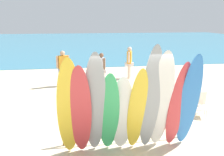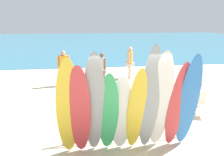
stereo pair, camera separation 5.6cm
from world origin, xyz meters
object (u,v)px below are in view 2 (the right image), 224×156
surfboard_red_8 (177,106)px  surfboard_blue_9 (188,102)px  beach_chair_red (199,103)px  beachgoer_photographing (102,67)px  surfboard_green_3 (108,113)px  beachgoer_strolling (64,66)px  surfboard_white_7 (160,102)px  surfboard_rack (124,124)px  surfboard_white_4 (121,114)px  surfboard_grey_2 (94,105)px  beach_chair_blue (195,93)px  surfboard_yellow_5 (137,110)px  surfboard_yellow_0 (68,109)px  beachgoer_midbeach (130,60)px  beachgoer_near_rack (157,82)px  surfboard_red_1 (80,112)px  beachgoer_by_water (160,74)px  surfboard_grey_6 (150,100)px

surfboard_red_8 → surfboard_blue_9: surfboard_blue_9 is taller
beach_chair_red → beachgoer_photographing: bearing=141.5°
surfboard_green_3 → beach_chair_red: bearing=35.7°
beachgoer_strolling → surfboard_white_7: bearing=90.8°
surfboard_rack → surfboard_white_4: 0.80m
surfboard_rack → beachgoer_photographing: (0.14, 6.09, 0.43)m
surfboard_grey_2 → beach_chair_blue: bearing=42.1°
surfboard_yellow_5 → beach_chair_blue: 4.78m
surfboard_yellow_0 → surfboard_white_4: size_ratio=1.27×
surfboard_grey_2 → beach_chair_blue: size_ratio=3.36×
beachgoer_photographing → beachgoer_midbeach: beachgoer_midbeach is taller
surfboard_white_7 → beachgoer_near_rack: surfboard_white_7 is taller
beachgoer_photographing → surfboard_grey_2: bearing=148.3°
surfboard_grey_2 → surfboard_green_3: (0.34, 0.08, -0.25)m
surfboard_red_1 → beachgoer_by_water: bearing=58.6°
surfboard_white_4 → surfboard_grey_6: size_ratio=0.73×
surfboard_yellow_5 → beach_chair_red: bearing=35.0°
beachgoer_near_rack → beach_chair_red: beachgoer_near_rack is taller
surfboard_green_3 → surfboard_white_7: bearing=0.4°
surfboard_yellow_0 → surfboard_grey_2: surfboard_grey_2 is taller
surfboard_white_7 → surfboard_red_8: 0.46m
surfboard_rack → surfboard_red_8: 1.51m
surfboard_white_4 → beachgoer_photographing: (0.34, 6.68, -0.07)m
surfboard_grey_2 → beach_chair_red: surfboard_grey_2 is taller
beachgoer_strolling → beachgoer_by_water: size_ratio=1.14×
surfboard_red_1 → beachgoer_near_rack: surfboard_red_1 is taller
surfboard_red_8 → surfboard_grey_6: bearing=178.5°
surfboard_grey_6 → surfboard_red_8: (0.72, 0.05, -0.21)m
surfboard_white_4 → beachgoer_photographing: size_ratio=1.27×
surfboard_rack → surfboard_grey_2: size_ratio=1.23×
surfboard_blue_9 → beachgoer_photographing: surfboard_blue_9 is taller
surfboard_white_4 → beachgoer_by_water: size_ratio=1.36×
surfboard_white_4 → surfboard_yellow_5: 0.38m
surfboard_green_3 → surfboard_grey_6: (0.99, -0.10, 0.31)m
surfboard_green_3 → surfboard_red_8: size_ratio=0.92×
surfboard_grey_2 → surfboard_yellow_0: bearing=-176.3°
beachgoer_strolling → beachgoer_near_rack: bearing=114.1°
surfboard_grey_6 → surfboard_white_4: bearing=170.7°
surfboard_white_4 → beachgoer_strolling: (-1.50, 6.97, -0.00)m
beach_chair_blue → beachgoer_photographing: bearing=148.7°
beachgoer_by_water → beachgoer_strolling: bearing=-33.7°
surfboard_green_3 → beachgoer_photographing: surfboard_green_3 is taller
surfboard_grey_6 → beachgoer_strolling: size_ratio=1.64×
surfboard_blue_9 → surfboard_white_4: bearing=-179.1°
surfboard_rack → surfboard_white_7: surfboard_white_7 is taller
surfboard_green_3 → beach_chair_blue: size_ratio=2.71×
surfboard_blue_9 → beachgoer_by_water: 5.09m
beachgoer_midbeach → surfboard_blue_9: bearing=17.3°
surfboard_red_1 → surfboard_grey_6: 1.68m
surfboard_grey_2 → surfboard_white_7: 1.60m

